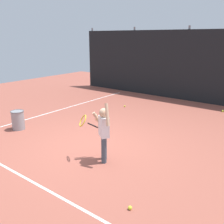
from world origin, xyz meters
TOP-DOWN VIEW (x-y plane):
  - ground_plane at (0.00, 0.00)m, footprint 20.00×20.00m
  - court_line_baseline at (0.00, -1.95)m, footprint 9.00×0.05m
  - court_line_sideline at (-3.03, 1.00)m, footprint 0.05×9.00m
  - back_fence_windscreen at (0.00, 6.00)m, footprint 10.79×0.08m
  - fence_post_0 at (-5.24, 6.06)m, footprint 0.09×0.09m
  - fence_post_1 at (-2.62, 6.06)m, footprint 0.09×0.09m
  - fence_post_2 at (0.00, 6.06)m, footprint 0.09×0.09m
  - tennis_player at (0.81, -0.46)m, footprint 0.89×0.52m
  - ball_hopper at (-2.43, -0.46)m, footprint 0.38×0.38m
  - tennis_ball_0 at (-1.15, 1.58)m, footprint 0.07×0.07m
  - tennis_ball_1 at (-1.33, 3.46)m, footprint 0.07×0.07m
  - tennis_ball_2 at (1.88, 5.08)m, footprint 0.07×0.07m
  - tennis_ball_3 at (2.20, -1.49)m, footprint 0.07×0.07m

SIDE VIEW (x-z plane):
  - ground_plane at x=0.00m, z-range 0.00..0.00m
  - court_line_baseline at x=0.00m, z-range 0.00..0.00m
  - court_line_sideline at x=-3.03m, z-range 0.00..0.00m
  - tennis_ball_0 at x=-1.15m, z-range 0.00..0.07m
  - tennis_ball_1 at x=-1.33m, z-range 0.00..0.07m
  - tennis_ball_2 at x=1.88m, z-range 0.00..0.07m
  - tennis_ball_3 at x=2.20m, z-range 0.00..0.07m
  - ball_hopper at x=-2.43m, z-range 0.01..0.57m
  - tennis_player at x=0.81m, z-range 0.05..1.40m
  - back_fence_windscreen at x=0.00m, z-range 0.00..2.91m
  - fence_post_0 at x=-5.24m, z-range 0.00..3.06m
  - fence_post_1 at x=-2.62m, z-range 0.00..3.06m
  - fence_post_2 at x=0.00m, z-range 0.00..3.06m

